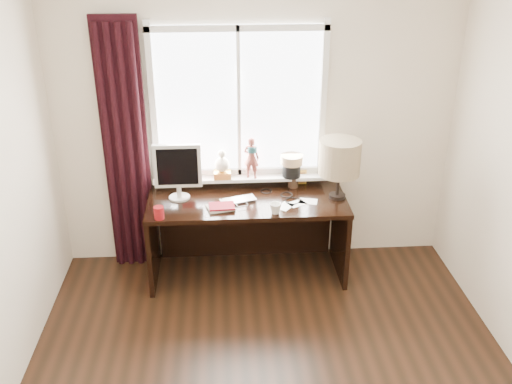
{
  "coord_description": "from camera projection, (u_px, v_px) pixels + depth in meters",
  "views": [
    {
      "loc": [
        -0.31,
        -2.73,
        2.9
      ],
      "look_at": [
        -0.05,
        1.25,
        1.0
      ],
      "focal_mm": 40.0,
      "sensor_mm": 36.0,
      "label": 1
    }
  ],
  "objects": [
    {
      "name": "table_lamp",
      "position": [
        340.0,
        158.0,
        4.75
      ],
      "size": [
        0.35,
        0.35,
        0.52
      ],
      "color": "black",
      "rests_on": "desk"
    },
    {
      "name": "desk",
      "position": [
        247.0,
        219.0,
        5.06
      ],
      "size": [
        1.7,
        0.7,
        0.75
      ],
      "color": "black",
      "rests_on": "floor"
    },
    {
      "name": "red_cup",
      "position": [
        159.0,
        213.0,
        4.53
      ],
      "size": [
        0.08,
        0.08,
        0.11
      ],
      "primitive_type": "cylinder",
      "color": "maroon",
      "rests_on": "desk"
    },
    {
      "name": "mug",
      "position": [
        275.0,
        208.0,
        4.62
      ],
      "size": [
        0.13,
        0.12,
        0.1
      ],
      "primitive_type": "imported",
      "rotation": [
        0.0,
        0.0,
        0.47
      ],
      "color": "white",
      "rests_on": "desk"
    },
    {
      "name": "loose_papers",
      "position": [
        297.0,
        204.0,
        4.79
      ],
      "size": [
        0.38,
        0.24,
        0.0
      ],
      "color": "white",
      "rests_on": "desk"
    },
    {
      "name": "wall_back",
      "position": [
        256.0,
        124.0,
        4.97
      ],
      "size": [
        3.5,
        0.0,
        2.6
      ],
      "primitive_type": "cube",
      "rotation": [
        1.57,
        0.0,
        0.0
      ],
      "color": "beige",
      "rests_on": "ground"
    },
    {
      "name": "monitor",
      "position": [
        178.0,
        168.0,
        4.77
      ],
      "size": [
        0.4,
        0.18,
        0.49
      ],
      "color": "beige",
      "rests_on": "desk"
    },
    {
      "name": "laptop",
      "position": [
        238.0,
        200.0,
        4.83
      ],
      "size": [
        0.35,
        0.27,
        0.02
      ],
      "primitive_type": "imported",
      "rotation": [
        0.0,
        0.0,
        0.29
      ],
      "color": "silver",
      "rests_on": "desk"
    },
    {
      "name": "brush_holder",
      "position": [
        293.0,
        181.0,
        5.08
      ],
      "size": [
        0.09,
        0.09,
        0.25
      ],
      "color": "black",
      "rests_on": "desk"
    },
    {
      "name": "notebook_stack",
      "position": [
        221.0,
        207.0,
        4.71
      ],
      "size": [
        0.25,
        0.21,
        0.03
      ],
      "color": "beige",
      "rests_on": "desk"
    },
    {
      "name": "icon_frame",
      "position": [
        301.0,
        177.0,
        5.14
      ],
      "size": [
        0.1,
        0.02,
        0.13
      ],
      "color": "gold",
      "rests_on": "desk"
    },
    {
      "name": "desk_cables",
      "position": [
        284.0,
        196.0,
        4.91
      ],
      "size": [
        0.36,
        0.36,
        0.01
      ],
      "color": "black",
      "rests_on": "desk"
    },
    {
      "name": "curtain",
      "position": [
        126.0,
        151.0,
        4.9
      ],
      "size": [
        0.38,
        0.09,
        2.25
      ],
      "color": "black",
      "rests_on": "floor"
    },
    {
      "name": "window",
      "position": [
        240.0,
        126.0,
        4.91
      ],
      "size": [
        1.52,
        0.23,
        1.4
      ],
      "color": "white",
      "rests_on": "ground"
    }
  ]
}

